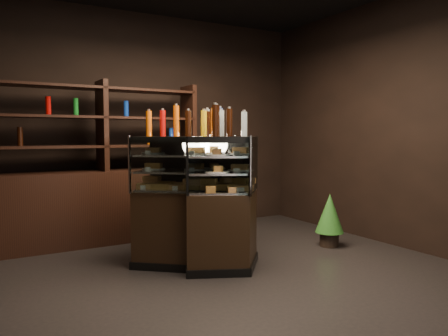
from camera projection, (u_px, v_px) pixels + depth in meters
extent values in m
plane|color=black|center=(221.00, 284.00, 3.92)|extent=(5.00, 5.00, 0.00)
cube|color=black|center=(133.00, 123.00, 5.98)|extent=(5.00, 0.02, 3.00)
cube|color=black|center=(411.00, 121.00, 5.02)|extent=(0.02, 5.00, 3.00)
cube|color=black|center=(214.00, 224.00, 4.65)|extent=(1.02, 1.32, 0.78)
cube|color=black|center=(214.00, 256.00, 4.68)|extent=(1.05, 1.36, 0.08)
cube|color=black|center=(214.00, 139.00, 4.59)|extent=(1.02, 1.32, 0.06)
cube|color=silver|center=(214.00, 187.00, 4.62)|extent=(0.96, 1.26, 0.02)
cube|color=silver|center=(214.00, 170.00, 4.61)|extent=(0.96, 1.26, 0.02)
cube|color=silver|center=(214.00, 155.00, 4.60)|extent=(0.96, 1.26, 0.02)
cube|color=white|center=(243.00, 162.00, 4.63)|extent=(0.49, 1.09, 0.55)
cylinder|color=silver|center=(235.00, 159.00, 5.22)|extent=(0.03, 0.03, 0.57)
cylinder|color=silver|center=(250.00, 166.00, 4.04)|extent=(0.03, 0.03, 0.57)
cube|color=black|center=(196.00, 227.00, 4.49)|extent=(1.29, 1.21, 0.78)
cube|color=black|center=(196.00, 261.00, 4.51)|extent=(1.33, 1.25, 0.08)
cube|color=black|center=(196.00, 139.00, 4.42)|extent=(1.29, 1.21, 0.06)
cube|color=silver|center=(196.00, 189.00, 4.46)|extent=(1.23, 1.14, 0.02)
cube|color=silver|center=(196.00, 171.00, 4.44)|extent=(1.23, 1.14, 0.02)
cube|color=silver|center=(196.00, 155.00, 4.43)|extent=(1.23, 1.14, 0.02)
cube|color=white|center=(188.00, 165.00, 4.14)|extent=(0.92, 0.76, 0.55)
cylinder|color=silver|center=(250.00, 166.00, 4.04)|extent=(0.03, 0.03, 0.57)
cylinder|color=silver|center=(130.00, 165.00, 4.25)|extent=(0.03, 0.03, 0.57)
cube|color=#D1944B|center=(221.00, 189.00, 4.13)|extent=(0.16, 0.20, 0.06)
cube|color=#D1944B|center=(219.00, 187.00, 4.29)|extent=(0.16, 0.20, 0.06)
cube|color=#D1944B|center=(218.00, 185.00, 4.46)|extent=(0.16, 0.20, 0.06)
cube|color=#D1944B|center=(217.00, 184.00, 4.62)|extent=(0.16, 0.20, 0.06)
cube|color=#D1944B|center=(216.00, 182.00, 4.79)|extent=(0.16, 0.20, 0.06)
cube|color=#D1944B|center=(214.00, 180.00, 4.95)|extent=(0.16, 0.20, 0.06)
cube|color=#D1944B|center=(213.00, 179.00, 5.12)|extent=(0.16, 0.20, 0.06)
cylinder|color=white|center=(217.00, 172.00, 4.16)|extent=(0.24, 0.24, 0.01)
cube|color=#D1944B|center=(217.00, 168.00, 4.16)|extent=(0.15, 0.19, 0.05)
cylinder|color=white|center=(214.00, 168.00, 4.61)|extent=(0.24, 0.24, 0.01)
cube|color=#D1944B|center=(214.00, 165.00, 4.61)|extent=(0.15, 0.19, 0.05)
cylinder|color=white|center=(211.00, 165.00, 5.06)|extent=(0.24, 0.24, 0.01)
cube|color=#D1944B|center=(211.00, 162.00, 5.05)|extent=(0.15, 0.19, 0.05)
cylinder|color=white|center=(217.00, 155.00, 4.15)|extent=(0.24, 0.24, 0.02)
cube|color=#D1944B|center=(217.00, 151.00, 4.15)|extent=(0.15, 0.19, 0.05)
cylinder|color=white|center=(214.00, 153.00, 4.60)|extent=(0.24, 0.24, 0.02)
cube|color=#D1944B|center=(214.00, 150.00, 4.59)|extent=(0.15, 0.19, 0.05)
cylinder|color=white|center=(211.00, 151.00, 5.04)|extent=(0.24, 0.24, 0.02)
cube|color=#D1944B|center=(211.00, 148.00, 5.04)|extent=(0.15, 0.19, 0.05)
cube|color=#D1944B|center=(149.00, 185.00, 4.51)|extent=(0.20, 0.18, 0.06)
cube|color=#D1944B|center=(164.00, 185.00, 4.49)|extent=(0.20, 0.18, 0.06)
cube|color=#D1944B|center=(180.00, 185.00, 4.46)|extent=(0.20, 0.18, 0.06)
cube|color=#D1944B|center=(195.00, 186.00, 4.43)|extent=(0.20, 0.18, 0.06)
cube|color=#D1944B|center=(211.00, 186.00, 4.40)|extent=(0.20, 0.18, 0.06)
cube|color=#D1944B|center=(227.00, 186.00, 4.37)|extent=(0.20, 0.18, 0.06)
cube|color=#D1944B|center=(244.00, 187.00, 4.34)|extent=(0.20, 0.18, 0.06)
cylinder|color=white|center=(154.00, 169.00, 4.52)|extent=(0.24, 0.24, 0.01)
cube|color=#D1944B|center=(154.00, 166.00, 4.52)|extent=(0.18, 0.17, 0.05)
cylinder|color=white|center=(196.00, 170.00, 4.44)|extent=(0.24, 0.24, 0.01)
cube|color=#D1944B|center=(196.00, 166.00, 4.44)|extent=(0.18, 0.17, 0.05)
cylinder|color=white|center=(240.00, 170.00, 4.36)|extent=(0.24, 0.24, 0.01)
cube|color=#D1944B|center=(240.00, 167.00, 4.36)|extent=(0.18, 0.17, 0.05)
cylinder|color=white|center=(154.00, 153.00, 4.51)|extent=(0.24, 0.24, 0.02)
cube|color=#D1944B|center=(153.00, 150.00, 4.51)|extent=(0.18, 0.17, 0.05)
cylinder|color=white|center=(196.00, 154.00, 4.43)|extent=(0.24, 0.24, 0.02)
cube|color=#D1944B|center=(196.00, 150.00, 4.43)|extent=(0.18, 0.17, 0.05)
cylinder|color=white|center=(240.00, 154.00, 4.35)|extent=(0.24, 0.24, 0.02)
cube|color=#D1944B|center=(240.00, 150.00, 4.35)|extent=(0.18, 0.17, 0.05)
cylinder|color=#B20C0A|center=(218.00, 122.00, 4.08)|extent=(0.06, 0.06, 0.28)
cylinder|color=silver|center=(218.00, 105.00, 4.07)|extent=(0.03, 0.03, 0.02)
cylinder|color=black|center=(216.00, 122.00, 4.22)|extent=(0.06, 0.06, 0.28)
cylinder|color=silver|center=(216.00, 106.00, 4.21)|extent=(0.03, 0.03, 0.02)
cylinder|color=#147223|center=(215.00, 122.00, 4.36)|extent=(0.06, 0.06, 0.28)
cylinder|color=silver|center=(215.00, 107.00, 4.35)|extent=(0.03, 0.03, 0.02)
cylinder|color=yellow|center=(214.00, 123.00, 4.50)|extent=(0.06, 0.06, 0.28)
cylinder|color=silver|center=(214.00, 108.00, 4.49)|extent=(0.03, 0.03, 0.02)
cylinder|color=#0F38B2|center=(213.00, 123.00, 4.64)|extent=(0.06, 0.06, 0.28)
cylinder|color=silver|center=(213.00, 109.00, 4.63)|extent=(0.03, 0.03, 0.02)
cylinder|color=silver|center=(212.00, 124.00, 4.78)|extent=(0.06, 0.06, 0.28)
cylinder|color=silver|center=(212.00, 110.00, 4.77)|extent=(0.03, 0.03, 0.02)
cylinder|color=#D8590A|center=(212.00, 124.00, 4.93)|extent=(0.06, 0.06, 0.28)
cylinder|color=silver|center=(211.00, 111.00, 4.91)|extent=(0.03, 0.03, 0.02)
cylinder|color=#B20C0A|center=(211.00, 124.00, 5.07)|extent=(0.06, 0.06, 0.28)
cylinder|color=silver|center=(211.00, 111.00, 5.06)|extent=(0.03, 0.03, 0.02)
cylinder|color=#B20C0A|center=(149.00, 123.00, 4.50)|extent=(0.06, 0.06, 0.28)
cylinder|color=silver|center=(149.00, 108.00, 4.48)|extent=(0.03, 0.03, 0.02)
cylinder|color=black|center=(162.00, 123.00, 4.47)|extent=(0.06, 0.06, 0.28)
cylinder|color=silver|center=(162.00, 108.00, 4.46)|extent=(0.03, 0.03, 0.02)
cylinder|color=#147223|center=(175.00, 123.00, 4.45)|extent=(0.06, 0.06, 0.28)
cylinder|color=silver|center=(175.00, 108.00, 4.43)|extent=(0.03, 0.03, 0.02)
cylinder|color=yellow|center=(189.00, 123.00, 4.42)|extent=(0.06, 0.06, 0.28)
cylinder|color=silver|center=(189.00, 108.00, 4.41)|extent=(0.03, 0.03, 0.02)
cylinder|color=#0F38B2|center=(203.00, 123.00, 4.40)|extent=(0.06, 0.06, 0.28)
cylinder|color=silver|center=(202.00, 108.00, 4.38)|extent=(0.03, 0.03, 0.02)
cylinder|color=silver|center=(216.00, 123.00, 4.37)|extent=(0.06, 0.06, 0.28)
cylinder|color=silver|center=(216.00, 107.00, 4.36)|extent=(0.03, 0.03, 0.02)
cylinder|color=#D8590A|center=(230.00, 122.00, 4.34)|extent=(0.06, 0.06, 0.28)
cylinder|color=silver|center=(230.00, 107.00, 4.33)|extent=(0.03, 0.03, 0.02)
cylinder|color=#B20C0A|center=(245.00, 122.00, 4.32)|extent=(0.06, 0.06, 0.28)
cylinder|color=silver|center=(245.00, 107.00, 4.31)|extent=(0.03, 0.03, 0.02)
cylinder|color=black|center=(329.00, 239.00, 5.25)|extent=(0.22, 0.22, 0.17)
cone|color=#1A5B1C|center=(330.00, 213.00, 5.23)|extent=(0.34, 0.34, 0.47)
cone|color=#1A5B1C|center=(330.00, 200.00, 5.22)|extent=(0.26, 0.26, 0.33)
cube|color=black|center=(104.00, 207.00, 5.41)|extent=(2.44, 0.51, 0.90)
cube|color=black|center=(102.00, 126.00, 5.33)|extent=(0.07, 0.38, 1.10)
cube|color=black|center=(189.00, 127.00, 5.94)|extent=(0.07, 0.38, 1.10)
cube|color=black|center=(103.00, 146.00, 5.35)|extent=(2.39, 0.47, 0.03)
cube|color=black|center=(102.00, 118.00, 5.32)|extent=(2.39, 0.47, 0.03)
cube|color=black|center=(101.00, 89.00, 5.30)|extent=(2.39, 0.47, 0.03)
cylinder|color=#B20C0A|center=(20.00, 136.00, 4.86)|extent=(0.06, 0.06, 0.22)
cylinder|color=black|center=(49.00, 136.00, 5.02)|extent=(0.06, 0.06, 0.22)
cylinder|color=#147223|center=(77.00, 136.00, 5.18)|extent=(0.06, 0.06, 0.22)
cylinder|color=yellow|center=(102.00, 136.00, 5.34)|extent=(0.06, 0.06, 0.22)
cylinder|color=#0F38B2|center=(127.00, 136.00, 5.50)|extent=(0.06, 0.06, 0.22)
cylinder|color=silver|center=(149.00, 136.00, 5.66)|extent=(0.06, 0.06, 0.22)
cylinder|color=#D8590A|center=(171.00, 136.00, 5.82)|extent=(0.06, 0.06, 0.22)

